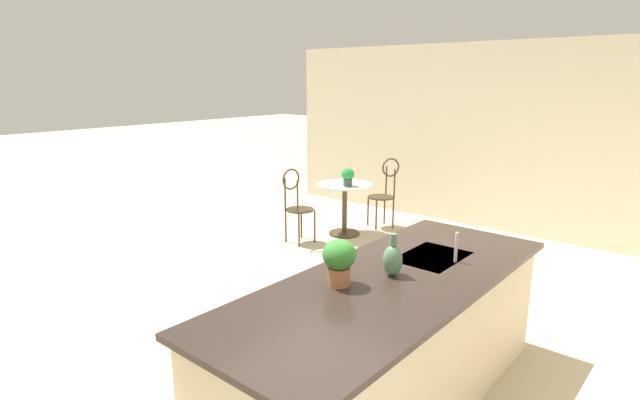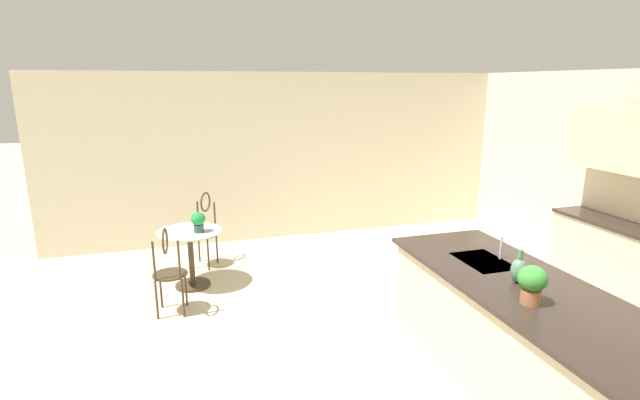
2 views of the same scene
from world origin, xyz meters
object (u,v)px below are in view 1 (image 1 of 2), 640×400
at_px(bistro_table, 345,204).
at_px(potted_plant_on_table, 348,176).
at_px(potted_plant_counter_near, 339,259).
at_px(vase_on_counter, 393,260).
at_px(chair_near_window, 385,189).
at_px(chair_by_island, 297,202).

height_order(bistro_table, potted_plant_on_table, potted_plant_on_table).
height_order(bistro_table, potted_plant_counter_near, potted_plant_counter_near).
height_order(potted_plant_on_table, vase_on_counter, vase_on_counter).
bearing_deg(vase_on_counter, potted_plant_counter_near, -26.33).
xyz_separation_m(chair_near_window, vase_on_counter, (3.53, 2.35, 0.46)).
distance_m(potted_plant_on_table, potted_plant_counter_near, 3.85).
relative_size(bistro_table, potted_plant_counter_near, 2.68).
bearing_deg(potted_plant_counter_near, bistro_table, -143.07).
bearing_deg(vase_on_counter, chair_near_window, -146.33).
relative_size(potted_plant_on_table, vase_on_counter, 0.86).
relative_size(chair_by_island, vase_on_counter, 3.62).
distance_m(potted_plant_counter_near, vase_on_counter, 0.40).
height_order(bistro_table, chair_by_island, chair_by_island).
xyz_separation_m(chair_near_window, potted_plant_on_table, (0.79, -0.09, 0.31)).
bearing_deg(potted_plant_counter_near, potted_plant_on_table, -143.68).
bearing_deg(potted_plant_on_table, chair_near_window, 173.14).
relative_size(chair_near_window, vase_on_counter, 3.62).
height_order(bistro_table, chair_near_window, chair_near_window).
xyz_separation_m(chair_by_island, vase_on_counter, (2.10, 2.81, 0.46)).
distance_m(chair_near_window, chair_by_island, 1.51).
bearing_deg(chair_near_window, potted_plant_counter_near, 29.31).
bearing_deg(bistro_table, chair_near_window, 163.58).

